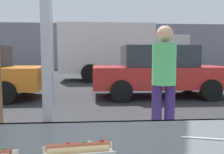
{
  "coord_description": "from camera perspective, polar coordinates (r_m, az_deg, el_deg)",
  "views": [
    {
      "loc": [
        0.25,
        -1.19,
        1.37
      ],
      "look_at": [
        0.53,
        2.75,
        0.99
      ],
      "focal_mm": 37.59,
      "sensor_mm": 36.0,
      "label": 1
    }
  ],
  "objects": [
    {
      "name": "ground_plane",
      "position": [
        9.3,
        -5.58,
        -2.98
      ],
      "size": [
        60.0,
        60.0,
        0.0
      ],
      "primitive_type": "plane",
      "color": "#2D2D30"
    },
    {
      "name": "building_facade_far",
      "position": [
        22.56,
        -4.73,
        7.41
      ],
      "size": [
        28.0,
        1.2,
        4.24
      ],
      "primitive_type": "cube",
      "color": "gray",
      "rests_on": "ground"
    },
    {
      "name": "hotdog_tray_near",
      "position": [
        0.86,
        -8.15,
        -17.25
      ],
      "size": [
        0.26,
        0.11,
        0.05
      ],
      "color": "silver",
      "rests_on": "window_counter"
    },
    {
      "name": "loose_straw",
      "position": [
        1.09,
        21.41,
        -13.74
      ],
      "size": [
        0.18,
        0.06,
        0.01
      ],
      "primitive_type": "cylinder",
      "rotation": [
        0.0,
        1.57,
        -0.28
      ],
      "color": "white",
      "rests_on": "window_counter"
    },
    {
      "name": "parked_car_red",
      "position": [
        7.76,
        11.21,
        1.49
      ],
      "size": [
        4.27,
        1.95,
        1.65
      ],
      "color": "red",
      "rests_on": "ground"
    },
    {
      "name": "box_truck",
      "position": [
        12.56,
        1.91,
        6.52
      ],
      "size": [
        6.51,
        2.44,
        2.91
      ],
      "color": "silver",
      "rests_on": "ground"
    },
    {
      "name": "pedestrian",
      "position": [
        3.25,
        12.47,
        -0.18
      ],
      "size": [
        0.32,
        0.32,
        1.63
      ],
      "color": "#2B1C54",
      "rests_on": "sidewalk_strip"
    }
  ]
}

